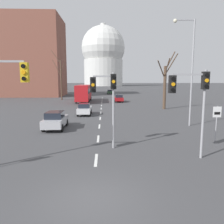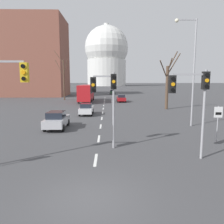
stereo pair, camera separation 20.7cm
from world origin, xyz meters
The scene contains 25 objects.
ground_plane centered at (0.00, 0.00, 0.00)m, with size 800.00×800.00×0.00m, color #424244.
lane_stripe_0 centered at (0.00, 4.08, 0.00)m, with size 0.16×2.00×0.01m, color silver.
lane_stripe_1 centered at (0.00, 8.58, 0.00)m, with size 0.16×2.00×0.01m, color silver.
lane_stripe_2 centered at (0.00, 13.08, 0.00)m, with size 0.16×2.00×0.01m, color silver.
lane_stripe_3 centered at (0.00, 17.58, 0.00)m, with size 0.16×2.00×0.01m, color silver.
lane_stripe_4 centered at (0.00, 22.08, 0.00)m, with size 0.16×2.00×0.01m, color silver.
lane_stripe_5 centered at (0.00, 26.58, 0.00)m, with size 0.16×2.00×0.01m, color silver.
lane_stripe_6 centered at (0.00, 31.08, 0.00)m, with size 0.16×2.00×0.01m, color silver.
lane_stripe_7 centered at (0.00, 35.58, 0.00)m, with size 0.16×2.00×0.01m, color silver.
lane_stripe_8 centered at (0.00, 40.08, 0.00)m, with size 0.16×2.00×0.01m, color silver.
lane_stripe_9 centered at (0.00, 44.58, 0.00)m, with size 0.16×2.00×0.01m, color silver.
lane_stripe_10 centered at (0.00, 49.08, 0.00)m, with size 0.16×2.00×0.01m, color silver.
traffic_signal_centre_tall centered at (0.61, 6.25, 3.71)m, with size 1.65×0.34×4.91m.
traffic_signal_near_right centered at (5.36, 4.18, 3.77)m, with size 2.18×0.34×4.97m.
speed_limit_sign centered at (8.47, 7.38, 1.78)m, with size 0.60×0.08×2.62m.
street_lamp_right centered at (8.53, 13.13, 5.98)m, with size 2.08×0.36×10.00m.
sedan_near_left centered at (-2.06, 20.34, 0.77)m, with size 1.70×3.89×1.50m.
sedan_near_right centered at (-4.01, 12.22, 0.81)m, with size 1.79×4.06×1.60m.
sedan_mid_centre centered at (3.52, 37.59, 0.78)m, with size 1.80×4.42×1.53m.
sedan_far_left centered at (2.32, 64.39, 0.75)m, with size 1.70×4.10×1.47m.
city_bus centered at (-3.73, 37.86, 2.05)m, with size 2.66×10.80×3.48m.
bare_tree_left_near centered at (-9.22, 42.35, 4.94)m, with size 3.29×1.44×11.05m.
bare_tree_right_near centered at (9.88, 25.84, 3.93)m, with size 3.41×2.15×8.75m.
capitol_dome centered at (0.00, 178.75, 24.63)m, with size 35.80×35.80×50.57m.
apartment_block_left centered at (-20.40, 56.76, 10.94)m, with size 18.00×14.00×21.88m, color brown.
Camera 2 is at (0.67, -7.63, 4.39)m, focal length 35.00 mm.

